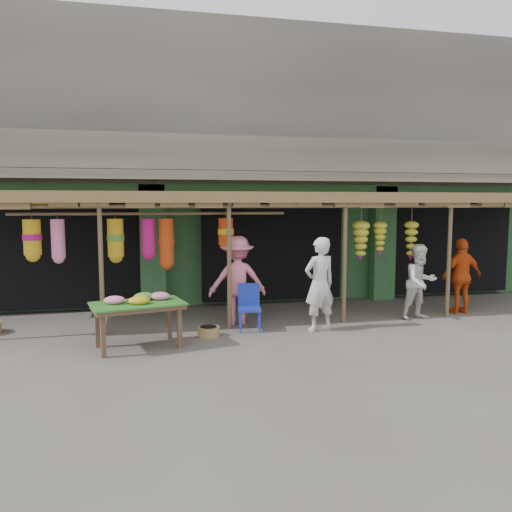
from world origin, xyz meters
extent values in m
plane|color=#514C47|center=(0.00, 0.00, 0.00)|extent=(80.00, 80.00, 0.00)
cube|color=gray|center=(0.00, 5.00, 5.00)|extent=(16.00, 6.00, 4.00)
cube|color=#2D6033|center=(0.00, 5.15, 1.50)|extent=(16.00, 5.70, 3.00)
cube|color=gray|center=(0.00, 1.65, 3.20)|extent=(16.00, 0.90, 0.22)
cube|color=gray|center=(0.00, 1.25, 3.70)|extent=(16.00, 0.10, 0.80)
cube|color=#2D6033|center=(0.00, 2.05, 2.85)|extent=(16.00, 0.35, 0.35)
cube|color=yellow|center=(-5.00, 1.97, 2.75)|extent=(1.70, 0.06, 0.55)
cube|color=#B21414|center=(-5.00, 1.93, 2.75)|extent=(1.30, 0.02, 0.30)
cube|color=black|center=(-5.00, 3.00, 1.35)|extent=(3.60, 2.00, 2.50)
cube|color=black|center=(0.00, 3.00, 1.35)|extent=(3.60, 2.00, 2.50)
cube|color=black|center=(5.00, 3.00, 1.35)|extent=(3.60, 2.00, 2.50)
cube|color=#2D6033|center=(-3.00, 2.05, 1.50)|extent=(0.60, 0.35, 3.00)
cube|color=#2D6033|center=(3.00, 2.05, 1.50)|extent=(0.60, 0.35, 3.00)
cylinder|color=brown|center=(-4.00, -0.20, 1.30)|extent=(0.09, 0.09, 2.60)
cylinder|color=brown|center=(-1.50, -0.20, 1.30)|extent=(0.09, 0.09, 2.60)
cylinder|color=brown|center=(1.00, -0.20, 1.30)|extent=(0.09, 0.09, 2.60)
cylinder|color=brown|center=(3.50, -0.20, 1.30)|extent=(0.09, 0.09, 2.60)
cylinder|color=brown|center=(-0.25, -0.20, 2.50)|extent=(12.90, 0.08, 0.08)
cylinder|color=brown|center=(-3.00, 0.20, 2.35)|extent=(5.50, 0.06, 0.06)
cube|color=brown|center=(0.00, 0.90, 2.68)|extent=(14.00, 2.70, 0.22)
cube|color=brown|center=(-3.87, -1.73, 0.35)|extent=(0.09, 0.09, 0.70)
cube|color=brown|center=(-2.60, -1.42, 0.35)|extent=(0.09, 0.09, 0.70)
cube|color=brown|center=(-4.02, -1.09, 0.35)|extent=(0.09, 0.09, 0.70)
cube|color=brown|center=(-2.75, -0.78, 0.35)|extent=(0.09, 0.09, 0.70)
cube|color=brown|center=(-3.31, -1.25, 0.74)|extent=(1.69, 1.21, 0.07)
cube|color=#26661E|center=(-3.31, -1.25, 0.80)|extent=(1.75, 1.27, 0.03)
ellipsoid|color=pink|center=(-3.70, -1.24, 0.87)|extent=(0.37, 0.31, 0.15)
ellipsoid|color=gold|center=(-3.28, -1.36, 0.87)|extent=(0.37, 0.31, 0.15)
ellipsoid|color=pink|center=(-2.92, -1.03, 0.87)|extent=(0.37, 0.31, 0.15)
ellipsoid|color=#59A035|center=(-3.20, -1.00, 0.87)|extent=(0.37, 0.31, 0.15)
cylinder|color=#1B30B0|center=(-1.36, -0.68, 0.21)|extent=(0.04, 0.04, 0.42)
cylinder|color=#1B30B0|center=(-0.98, -0.73, 0.21)|extent=(0.04, 0.04, 0.42)
cylinder|color=#1B30B0|center=(-1.31, -0.30, 0.21)|extent=(0.04, 0.04, 0.42)
cylinder|color=#1B30B0|center=(-0.93, -0.35, 0.21)|extent=(0.04, 0.04, 0.42)
cube|color=#1B30B0|center=(-1.15, -0.51, 0.44)|extent=(0.50, 0.50, 0.05)
cube|color=#1B30B0|center=(-1.12, -0.30, 0.70)|extent=(0.45, 0.10, 0.48)
cylinder|color=olive|center=(-2.00, -0.77, 0.09)|extent=(0.46, 0.46, 0.19)
imported|color=silver|center=(0.24, -0.76, 0.95)|extent=(0.78, 0.61, 1.89)
imported|color=silver|center=(2.75, -0.30, 0.83)|extent=(0.89, 0.74, 1.66)
imported|color=#D84C14|center=(4.00, 0.03, 0.88)|extent=(1.06, 0.51, 1.75)
imported|color=pink|center=(-1.28, 0.12, 0.94)|extent=(1.25, 0.77, 1.87)
camera|label=1|loc=(-3.11, -10.15, 2.56)|focal=35.00mm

